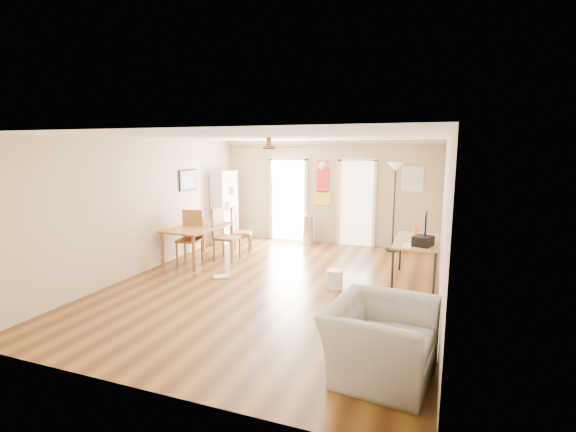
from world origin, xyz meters
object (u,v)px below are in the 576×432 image
at_px(bookshelf, 225,206).
at_px(computer_desk, 416,262).
at_px(torchiere_lamp, 394,207).
at_px(wastebasket_a, 335,279).
at_px(dining_table, 199,244).
at_px(printer, 423,241).
at_px(dining_chair_right_a, 242,230).
at_px(trash_can, 309,230).
at_px(dining_chair_right_b, 227,235).
at_px(dining_chair_near, 189,237).
at_px(armchair, 380,340).
at_px(wastebasket_b, 385,309).

bearing_deg(bookshelf, computer_desk, -20.55).
height_order(torchiere_lamp, wastebasket_a, torchiere_lamp).
height_order(dining_table, printer, printer).
bearing_deg(dining_chair_right_a, dining_table, 130.71).
xyz_separation_m(dining_chair_right_a, trash_can, (1.21, 1.37, -0.16)).
bearing_deg(torchiere_lamp, dining_chair_right_a, -157.11).
xyz_separation_m(torchiere_lamp, printer, (0.77, -2.69, -0.17)).
relative_size(bookshelf, dining_chair_right_a, 1.73).
bearing_deg(dining_chair_right_b, dining_chair_near, 122.19).
distance_m(dining_chair_near, computer_desk, 4.61).
xyz_separation_m(wastebasket_a, armchair, (1.12, -2.51, 0.23)).
height_order(computer_desk, wastebasket_b, computer_desk).
distance_m(dining_chair_right_a, trash_can, 1.84).
bearing_deg(dining_chair_near, bookshelf, 88.08).
distance_m(dining_chair_near, wastebasket_b, 4.59).
bearing_deg(dining_chair_right_b, trash_can, -30.59).
bearing_deg(printer, computer_desk, 124.92).
distance_m(torchiere_lamp, computer_desk, 2.45).
distance_m(bookshelf, wastebasket_a, 4.47).
distance_m(trash_can, torchiere_lamp, 2.18).
bearing_deg(dining_chair_near, dining_table, 47.20).
xyz_separation_m(dining_chair_right_b, trash_can, (1.21, 2.08, -0.20)).
bearing_deg(dining_chair_near, printer, -11.62).
relative_size(bookshelf, wastebasket_a, 5.64).
height_order(torchiere_lamp, computer_desk, torchiere_lamp).
bearing_deg(wastebasket_b, computer_desk, 80.56).
xyz_separation_m(dining_chair_right_a, wastebasket_b, (3.63, -2.70, -0.37)).
bearing_deg(computer_desk, armchair, -93.11).
distance_m(computer_desk, printer, 0.65).
bearing_deg(bookshelf, torchiere_lamp, 6.08).
xyz_separation_m(dining_chair_right_a, torchiere_lamp, (3.28, 1.39, 0.52)).
height_order(dining_chair_near, trash_can, dining_chair_near).
bearing_deg(printer, wastebasket_a, -147.14).
xyz_separation_m(dining_chair_near, wastebasket_a, (3.30, -0.52, -0.39)).
bearing_deg(torchiere_lamp, dining_chair_near, -147.42).
bearing_deg(dining_chair_right_b, printer, -98.77).
height_order(trash_can, torchiere_lamp, torchiere_lamp).
relative_size(dining_chair_right_a, wastebasket_b, 3.30).
relative_size(dining_chair_near, computer_desk, 0.74).
bearing_deg(bookshelf, dining_chair_near, -82.59).
distance_m(torchiere_lamp, printer, 2.81).
relative_size(trash_can, wastebasket_b, 2.28).
bearing_deg(wastebasket_b, printer, 73.10).
relative_size(dining_table, dining_chair_right_b, 1.34).
bearing_deg(trash_can, dining_chair_right_a, -131.46).
bearing_deg(printer, trash_can, 155.53).
relative_size(dining_chair_right_a, printer, 3.25).
height_order(dining_chair_right_a, wastebasket_b, dining_chair_right_a).
height_order(dining_table, dining_chair_near, dining_chair_near).
height_order(bookshelf, trash_can, bookshelf).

